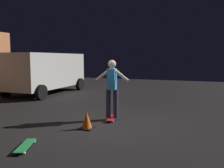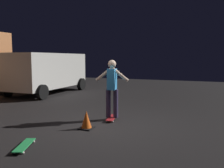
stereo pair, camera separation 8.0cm
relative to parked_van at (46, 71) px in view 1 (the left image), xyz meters
The scene contains 6 objects.
ground_plane 6.83m from the parked_van, 131.65° to the right, with size 28.00×28.00×0.00m, color black.
parked_van is the anchor object (origin of this frame).
skateboard_ridden 6.40m from the parked_van, 126.75° to the right, with size 0.80×0.32×0.07m.
skateboard_spare 7.83m from the parked_van, 146.81° to the right, with size 0.80×0.47×0.07m.
skater 6.31m from the parked_van, 126.75° to the right, with size 0.41×0.98×1.67m.
traffic_cone 6.88m from the parked_van, 135.44° to the right, with size 0.34×0.34×0.46m.
Camera 1 is at (-5.67, -2.47, 1.79)m, focal length 38.23 mm.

